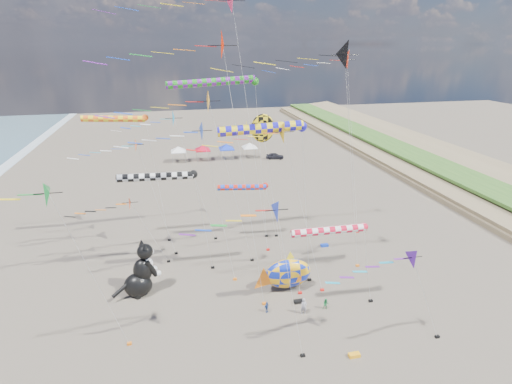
{
  "coord_description": "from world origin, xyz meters",
  "views": [
    {
      "loc": [
        -7.66,
        -21.5,
        22.98
      ],
      "look_at": [
        -0.24,
        12.0,
        10.25
      ],
      "focal_mm": 28.0,
      "sensor_mm": 36.0,
      "label": 1
    }
  ],
  "objects_px": {
    "cat_inflatable": "(140,269)",
    "parked_car": "(275,156)",
    "child_green": "(326,304)",
    "child_blue": "(267,307)",
    "person_adult": "(304,307)",
    "fish_inflatable": "(287,273)"
  },
  "relations": [
    {
      "from": "cat_inflatable",
      "to": "child_blue",
      "type": "relative_size",
      "value": 5.14
    },
    {
      "from": "cat_inflatable",
      "to": "fish_inflatable",
      "type": "xyz_separation_m",
      "value": [
        14.07,
        -2.38,
        -0.91
      ]
    },
    {
      "from": "cat_inflatable",
      "to": "parked_car",
      "type": "bearing_deg",
      "value": 38.5
    },
    {
      "from": "child_green",
      "to": "parked_car",
      "type": "height_order",
      "value": "parked_car"
    },
    {
      "from": "cat_inflatable",
      "to": "parked_car",
      "type": "distance_m",
      "value": 51.41
    },
    {
      "from": "cat_inflatable",
      "to": "person_adult",
      "type": "distance_m",
      "value": 15.93
    },
    {
      "from": "fish_inflatable",
      "to": "person_adult",
      "type": "height_order",
      "value": "fish_inflatable"
    },
    {
      "from": "child_blue",
      "to": "parked_car",
      "type": "relative_size",
      "value": 0.28
    },
    {
      "from": "person_adult",
      "to": "parked_car",
      "type": "xyz_separation_m",
      "value": [
        11.0,
        51.07,
        -0.16
      ]
    },
    {
      "from": "cat_inflatable",
      "to": "parked_car",
      "type": "height_order",
      "value": "cat_inflatable"
    },
    {
      "from": "child_blue",
      "to": "parked_car",
      "type": "xyz_separation_m",
      "value": [
        14.2,
        50.07,
        0.11
      ]
    },
    {
      "from": "cat_inflatable",
      "to": "child_blue",
      "type": "distance_m",
      "value": 12.69
    },
    {
      "from": "person_adult",
      "to": "child_blue",
      "type": "relative_size",
      "value": 1.51
    },
    {
      "from": "fish_inflatable",
      "to": "child_green",
      "type": "xyz_separation_m",
      "value": [
        2.59,
        -3.83,
        -1.28
      ]
    },
    {
      "from": "child_blue",
      "to": "person_adult",
      "type": "bearing_deg",
      "value": -53.6
    },
    {
      "from": "cat_inflatable",
      "to": "parked_car",
      "type": "relative_size",
      "value": 1.46
    },
    {
      "from": "cat_inflatable",
      "to": "child_blue",
      "type": "xyz_separation_m",
      "value": [
        11.24,
        -5.45,
        -2.21
      ]
    },
    {
      "from": "fish_inflatable",
      "to": "child_blue",
      "type": "height_order",
      "value": "fish_inflatable"
    },
    {
      "from": "person_adult",
      "to": "child_green",
      "type": "relative_size",
      "value": 1.45
    },
    {
      "from": "cat_inflatable",
      "to": "parked_car",
      "type": "xyz_separation_m",
      "value": [
        25.44,
        44.62,
        -2.11
      ]
    },
    {
      "from": "child_green",
      "to": "child_blue",
      "type": "xyz_separation_m",
      "value": [
        -5.42,
        0.77,
        -0.02
      ]
    },
    {
      "from": "person_adult",
      "to": "child_green",
      "type": "xyz_separation_m",
      "value": [
        2.22,
        0.24,
        -0.25
      ]
    }
  ]
}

